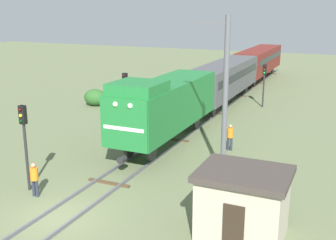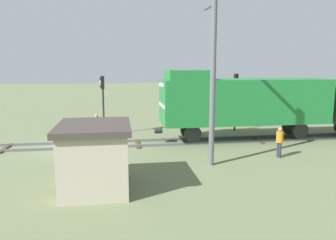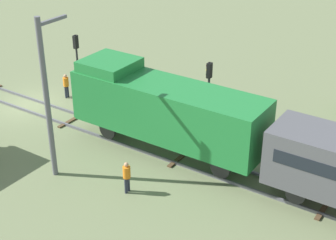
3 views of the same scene
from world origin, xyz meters
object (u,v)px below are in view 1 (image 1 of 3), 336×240
Objects in this scene: passenger_car_leading at (225,77)px; relay_hut at (243,203)px; locomotive at (165,104)px; worker_near_track at (34,177)px; passenger_car_trailing at (259,60)px; catenary_mast at (224,94)px; traffic_signal_mid at (125,93)px; worker_by_signal at (230,135)px; traffic_signal_far at (264,77)px; traffic_signal_near at (24,132)px.

passenger_car_leading is 23.72m from relay_hut.
locomotive reaches higher than worker_near_track.
worker_near_track is at bearing -93.65° from passenger_car_trailing.
passenger_car_leading is 17.65m from catenary_mast.
worker_by_signal is (7.60, -0.17, -2.07)m from traffic_signal_mid.
traffic_signal_far is (7.00, 12.60, -0.36)m from traffic_signal_mid.
traffic_signal_mid is 1.26× the size of relay_hut.
catenary_mast is (4.94, -3.50, 1.68)m from locomotive.
relay_hut is (7.50, -9.14, -1.38)m from locomotive.
passenger_car_trailing is at bearing -123.52° from worker_by_signal.
locomotive is 6.28m from catenary_mast.
traffic_signal_mid is 1.14× the size of traffic_signal_far.
traffic_signal_far reaches higher than relay_hut.
locomotive reaches higher than passenger_car_trailing.
passenger_car_trailing reaches higher than worker_near_track.
locomotive is 2.69× the size of traffic_signal_near.
catenary_mast reaches higher than traffic_signal_mid.
locomotive is 27.94m from passenger_car_trailing.
worker_near_track is at bearing -29.27° from traffic_signal_near.
locomotive is 11.91m from relay_hut.
passenger_car_trailing is 3.16× the size of traffic_signal_mid.
traffic_signal_mid is at bearing -105.18° from passenger_car_leading.
passenger_car_trailing is (0.00, 27.94, -0.25)m from locomotive.
catenary_mast is at bearing 57.91° from worker_by_signal.
traffic_signal_far is (6.80, 22.65, -0.28)m from traffic_signal_near.
traffic_signal_mid reaches higher than worker_by_signal.
traffic_signal_mid is 10.75m from worker_near_track.
traffic_signal_mid is 14.42m from traffic_signal_far.
passenger_car_trailing is 1.67× the size of catenary_mast.
traffic_signal_near is 1.11× the size of traffic_signal_far.
locomotive is 13.34m from passenger_car_leading.
worker_by_signal is at bearing 8.57° from locomotive.
catenary_mast reaches higher than relay_hut.
passenger_car_leading is at bearing 108.45° from relay_hut.
passenger_car_leading is at bearing -178.89° from traffic_signal_far.
catenary_mast is at bearing -73.64° from passenger_car_leading.
locomotive is 9.78m from traffic_signal_near.
traffic_signal_far is (3.60, 13.41, -0.07)m from locomotive.
locomotive is 6.82× the size of worker_by_signal.
traffic_signal_mid is at bearing -43.58° from worker_by_signal.
catenary_mast is (1.34, -16.90, 1.74)m from traffic_signal_far.
traffic_signal_mid reaches higher than traffic_signal_far.
catenary_mast is at bearing -27.30° from traffic_signal_mid.
passenger_car_leading reaches higher than relay_hut.
locomotive is at bearing -105.03° from traffic_signal_far.
worker_by_signal is at bearing 100.17° from catenary_mast.
worker_by_signal is 5.44m from catenary_mast.
traffic_signal_mid is at bearing 91.14° from traffic_signal_near.
catenary_mast reaches higher than passenger_car_trailing.
passenger_car_leading and passenger_car_trailing have the same top height.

